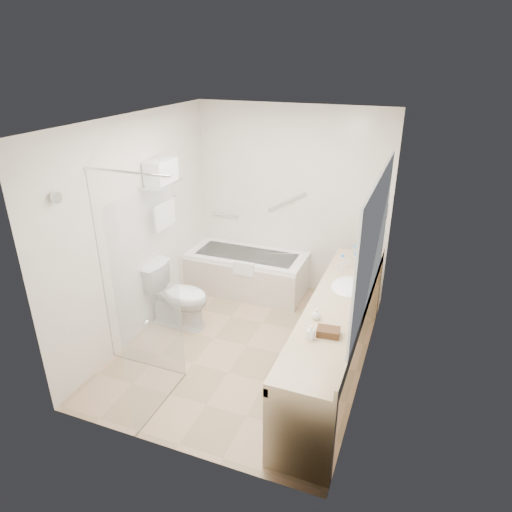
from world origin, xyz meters
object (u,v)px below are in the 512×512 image
(toilet, at_px, (178,296))
(amenity_basket, at_px, (328,332))
(bathtub, at_px, (247,272))
(water_bottle_left, at_px, (342,264))
(vanity_counter, at_px, (336,322))

(toilet, distance_m, amenity_basket, 2.23)
(toilet, bearing_deg, bathtub, -20.29)
(water_bottle_left, bearing_deg, bathtub, 154.34)
(vanity_counter, xyz_separation_m, toilet, (-1.97, 0.29, -0.25))
(amenity_basket, bearing_deg, bathtub, 128.57)
(vanity_counter, relative_size, water_bottle_left, 13.19)
(vanity_counter, xyz_separation_m, amenity_basket, (0.03, -0.56, 0.24))
(bathtub, xyz_separation_m, amenity_basket, (1.55, -1.95, 0.61))
(bathtub, bearing_deg, water_bottle_left, -25.66)
(bathtub, height_order, toilet, toilet)
(bathtub, distance_m, water_bottle_left, 1.70)
(bathtub, height_order, vanity_counter, vanity_counter)
(vanity_counter, relative_size, toilet, 3.42)
(amenity_basket, relative_size, water_bottle_left, 0.96)
(vanity_counter, relative_size, amenity_basket, 13.79)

